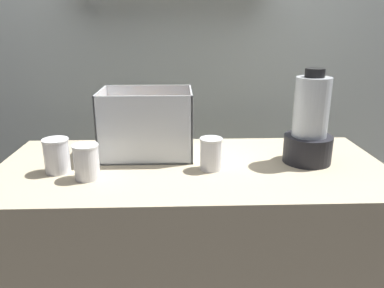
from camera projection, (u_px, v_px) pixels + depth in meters
counter at (192, 270)px, 1.49m from camera, size 1.40×0.64×0.90m
back_wall_unit at (186, 48)px, 1.97m from camera, size 2.60×0.24×2.50m
carrot_display_bin at (149, 135)px, 1.44m from camera, size 0.34×0.24×0.25m
blender_pitcher at (310, 127)px, 1.34m from camera, size 0.17×0.17×0.34m
juice_cup_mango_far_left at (57, 157)px, 1.27m from camera, size 0.09×0.09×0.12m
juice_cup_pomegranate_left at (87, 164)px, 1.22m from camera, size 0.09×0.09×0.12m
juice_cup_mango_middle at (211, 155)px, 1.30m from camera, size 0.08×0.08×0.11m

